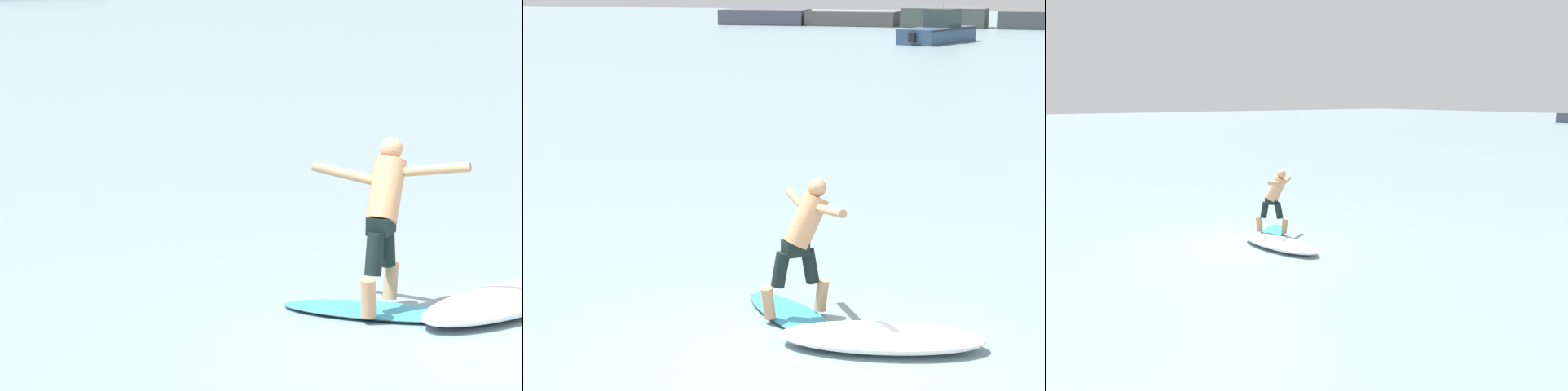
{
  "view_description": "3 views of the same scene",
  "coord_description": "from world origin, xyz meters",
  "views": [
    {
      "loc": [
        -5.98,
        -8.0,
        3.28
      ],
      "look_at": [
        -0.67,
        2.66,
        0.81
      ],
      "focal_mm": 85.0,
      "sensor_mm": 36.0,
      "label": 1
    },
    {
      "loc": [
        2.34,
        -7.53,
        3.62
      ],
      "look_at": [
        -0.79,
        2.05,
        1.12
      ],
      "focal_mm": 60.0,
      "sensor_mm": 36.0,
      "label": 2
    },
    {
      "loc": [
        9.59,
        -5.13,
        3.19
      ],
      "look_at": [
        0.11,
        1.71,
        0.93
      ],
      "focal_mm": 35.0,
      "sensor_mm": 36.0,
      "label": 3
    }
  ],
  "objects": [
    {
      "name": "ground_plane",
      "position": [
        0.0,
        0.0,
        0.0
      ],
      "size": [
        200.0,
        200.0,
        0.0
      ],
      "primitive_type": "plane",
      "color": "gray"
    },
    {
      "name": "surfer",
      "position": [
        -0.24,
        1.05,
        0.94
      ],
      "size": [
        1.02,
        1.19,
        1.51
      ],
      "color": "tan",
      "rests_on": "surfboard"
    },
    {
      "name": "wave_foam_at_tail",
      "position": [
        0.74,
        0.55,
        0.11
      ],
      "size": [
        2.18,
        1.16,
        0.21
      ],
      "color": "white",
      "rests_on": "ground"
    },
    {
      "name": "surfboard",
      "position": [
        -0.29,
        0.97,
        0.03
      ],
      "size": [
        1.7,
        1.57,
        0.2
      ],
      "color": "#359CC0",
      "rests_on": "ground"
    }
  ]
}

